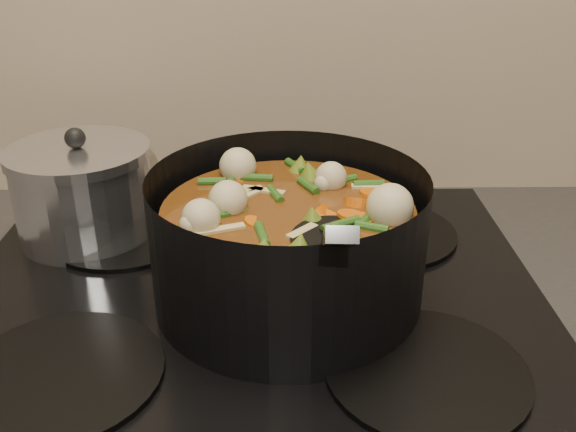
{
  "coord_description": "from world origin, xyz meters",
  "views": [
    {
      "loc": [
        0.03,
        1.36,
        1.3
      ],
      "look_at": [
        0.04,
        1.92,
        1.02
      ],
      "focal_mm": 40.0,
      "sensor_mm": 36.0,
      "label": 1
    }
  ],
  "objects": [
    {
      "name": "stovetop",
      "position": [
        0.0,
        1.93,
        0.92
      ],
      "size": [
        0.62,
        0.54,
        0.03
      ],
      "color": "black",
      "rests_on": "counter"
    },
    {
      "name": "stockpot",
      "position": [
        0.04,
        1.92,
        0.99
      ],
      "size": [
        0.33,
        0.4,
        0.2
      ],
      "rotation": [
        0.0,
        0.0,
        -0.25
      ],
      "color": "black",
      "rests_on": "stovetop"
    },
    {
      "name": "saucepan",
      "position": [
        -0.21,
        2.07,
        0.99
      ],
      "size": [
        0.17,
        0.17,
        0.14
      ],
      "rotation": [
        0.0,
        0.0,
        -0.1
      ],
      "color": "silver",
      "rests_on": "stovetop"
    }
  ]
}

